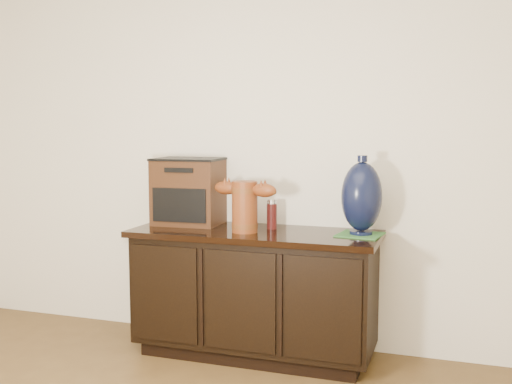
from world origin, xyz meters
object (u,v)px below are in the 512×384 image
(tv_radio, at_px, (189,191))
(lamp_base, at_px, (362,197))
(spray_can, at_px, (272,214))
(terracotta_vessel, at_px, (245,204))
(sideboard, at_px, (255,292))

(tv_radio, distance_m, lamp_base, 1.09)
(lamp_base, relative_size, spray_can, 2.51)
(tv_radio, bearing_deg, spray_can, -4.63)
(terracotta_vessel, xyz_separation_m, spray_can, (0.12, 0.16, -0.08))
(tv_radio, relative_size, lamp_base, 0.96)
(sideboard, relative_size, spray_can, 8.26)
(sideboard, relative_size, terracotta_vessel, 3.47)
(sideboard, distance_m, terracotta_vessel, 0.54)
(lamp_base, bearing_deg, sideboard, -175.37)
(terracotta_vessel, distance_m, spray_can, 0.21)
(lamp_base, bearing_deg, terracotta_vessel, -170.28)
(tv_radio, bearing_deg, lamp_base, -6.22)
(sideboard, bearing_deg, spray_can, 52.30)
(tv_radio, relative_size, spray_can, 2.41)
(sideboard, xyz_separation_m, spray_can, (0.08, 0.10, 0.46))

